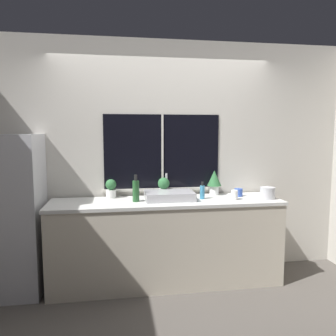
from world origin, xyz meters
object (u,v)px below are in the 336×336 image
object	(u,v)px
soap_bottle	(202,192)
kettle	(268,192)
potted_plant_left	(111,188)
bottle_tall	(136,190)
potted_plant_center	(164,187)
refrigerator	(10,215)
potted_plant_right	(214,180)
mug_white	(234,195)
sink	(169,196)
mug_blue	(238,192)

from	to	relation	value
soap_bottle	kettle	xyz separation A→B (m)	(0.72, -0.10, -0.01)
potted_plant_left	bottle_tall	world-z (taller)	bottle_tall
potted_plant_center	refrigerator	bearing A→B (deg)	-173.85
refrigerator	soap_bottle	bearing A→B (deg)	-1.01
potted_plant_left	potted_plant_right	xyz separation A→B (m)	(1.19, 0.00, 0.06)
mug_white	potted_plant_right	bearing A→B (deg)	114.33
refrigerator	potted_plant_center	bearing A→B (deg)	6.15
refrigerator	potted_plant_center	size ratio (longest dim) A/B	7.58
kettle	sink	bearing A→B (deg)	174.02
potted_plant_right	bottle_tall	xyz separation A→B (m)	(-0.93, -0.23, -0.05)
sink	potted_plant_right	distance (m)	0.61
sink	soap_bottle	size ratio (longest dim) A/B	2.75
potted_plant_left	potted_plant_center	world-z (taller)	potted_plant_center
potted_plant_left	potted_plant_center	bearing A→B (deg)	0.00
refrigerator	potted_plant_left	bearing A→B (deg)	9.70
potted_plant_left	soap_bottle	size ratio (longest dim) A/B	1.10
sink	potted_plant_right	size ratio (longest dim) A/B	1.82
potted_plant_center	sink	bearing A→B (deg)	-81.47
mug_white	kettle	bearing A→B (deg)	-0.67
soap_bottle	mug_white	bearing A→B (deg)	-15.56
potted_plant_left	kettle	size ratio (longest dim) A/B	1.28
mug_blue	kettle	distance (m)	0.32
bottle_tall	mug_white	world-z (taller)	bottle_tall
refrigerator	mug_white	size ratio (longest dim) A/B	15.68
mug_white	refrigerator	bearing A→B (deg)	176.85
mug_blue	kettle	xyz separation A→B (m)	(0.27, -0.18, 0.03)
mug_blue	soap_bottle	bearing A→B (deg)	-169.63
sink	potted_plant_left	xyz separation A→B (m)	(-0.63, 0.19, 0.06)
bottle_tall	potted_plant_left	bearing A→B (deg)	138.33
soap_bottle	mug_blue	xyz separation A→B (m)	(0.45, 0.08, -0.04)
bottle_tall	kettle	xyz separation A→B (m)	(1.44, -0.07, -0.05)
potted_plant_center	potted_plant_left	bearing A→B (deg)	180.00
refrigerator	bottle_tall	world-z (taller)	refrigerator
bottle_tall	kettle	bearing A→B (deg)	-2.89
bottle_tall	mug_blue	xyz separation A→B (m)	(1.18, 0.11, -0.08)
potted_plant_right	refrigerator	bearing A→B (deg)	-175.49
mug_white	kettle	world-z (taller)	kettle
potted_plant_left	mug_blue	bearing A→B (deg)	-5.07
refrigerator	mug_blue	distance (m)	2.47
sink	potted_plant_center	size ratio (longest dim) A/B	2.42
mug_blue	kettle	bearing A→B (deg)	-33.97
refrigerator	potted_plant_right	xyz separation A→B (m)	(2.21, 0.17, 0.28)
sink	potted_plant_left	distance (m)	0.66
sink	refrigerator	bearing A→B (deg)	179.29
potted_plant_center	kettle	distance (m)	1.15
potted_plant_right	potted_plant_center	bearing A→B (deg)	180.00
bottle_tall	mug_blue	size ratio (longest dim) A/B	3.05
potted_plant_right	kettle	world-z (taller)	potted_plant_right
refrigerator	sink	size ratio (longest dim) A/B	3.13
sink	potted_plant_left	world-z (taller)	sink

